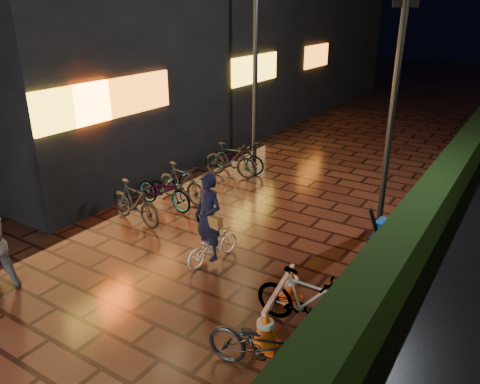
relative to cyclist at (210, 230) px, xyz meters
The scene contains 10 objects.
ground 1.62m from the cyclist, 95.22° to the right, with size 80.00×80.00×0.00m, color #381911.
hedge 7.27m from the cyclist, 64.16° to the left, with size 0.70×20.00×1.00m, color black.
storefront_block 14.43m from the cyclist, 133.82° to the left, with size 12.09×22.00×9.00m.
lamp_post_hedge 4.40m from the cyclist, 54.59° to the left, with size 0.46×0.23×4.90m.
lamp_post_sf 6.67m from the cyclist, 113.55° to the left, with size 0.52×0.19×5.39m.
cyclist is the anchor object (origin of this frame).
traffic_barrier 2.21m from the cyclist, 25.15° to the right, with size 0.63×1.63×0.66m.
cart_assembly 3.37m from the cyclist, 34.83° to the left, with size 0.65×0.62×1.13m.
parked_bikes_storefront 3.59m from the cyclist, 132.79° to the left, with size 1.81×4.88×0.98m.
parked_bikes_hedge 2.78m from the cyclist, 32.07° to the right, with size 1.74×1.77×0.98m.
Camera 1 is at (4.88, -4.87, 4.64)m, focal length 35.00 mm.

